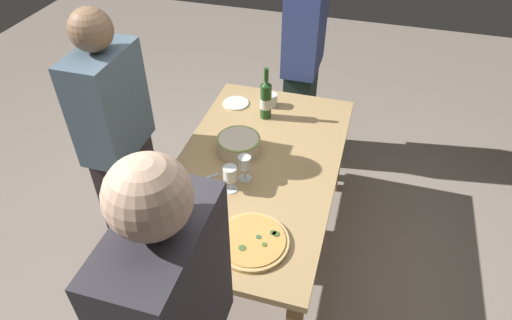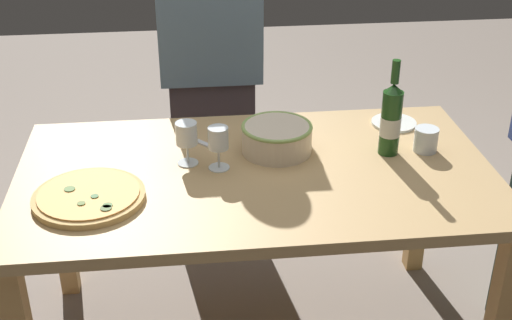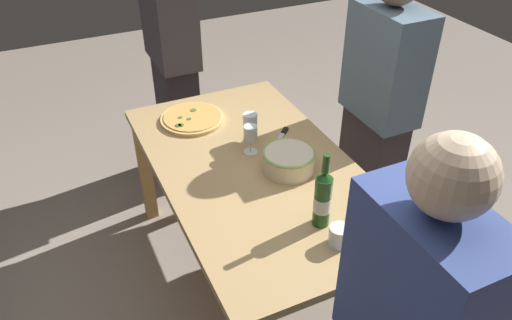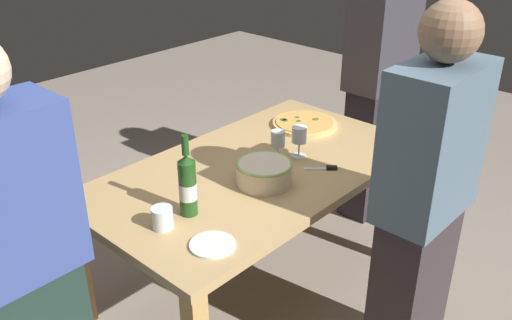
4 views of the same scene
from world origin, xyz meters
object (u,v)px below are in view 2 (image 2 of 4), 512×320
pizza (89,196)px  wine_bottle (391,119)px  pizza_knife (194,139)px  dining_table (256,194)px  wine_glass_by_bottle (218,141)px  side_plate (394,123)px  cup_amber (426,140)px  wine_glass_near_pizza (187,135)px  person_guest_left (211,72)px  serving_bowl (277,137)px

pizza → wine_bottle: size_ratio=1.02×
pizza_knife → dining_table: bearing=-51.2°
wine_bottle → wine_glass_by_bottle: (-0.60, -0.05, -0.03)m
side_plate → cup_amber: bearing=-78.9°
wine_glass_near_pizza → side_plate: 0.83m
side_plate → pizza: bearing=-158.3°
cup_amber → person_guest_left: person_guest_left is taller
dining_table → pizza_knife: size_ratio=12.48×
wine_glass_near_pizza → cup_amber: wine_glass_near_pizza is taller
pizza → cup_amber: cup_amber is taller
wine_bottle → cup_amber: bearing=0.6°
side_plate → dining_table: bearing=-151.7°
wine_glass_near_pizza → pizza_knife: (0.03, 0.18, -0.10)m
person_guest_left → side_plate: bearing=46.8°
wine_glass_near_pizza → wine_glass_by_bottle: (0.10, -0.05, -0.00)m
wine_glass_by_bottle → person_guest_left: (0.01, 0.75, -0.05)m
side_plate → wine_glass_by_bottle: bearing=-158.1°
pizza → wine_bottle: (1.01, 0.21, 0.12)m
wine_glass_near_pizza → side_plate: wine_glass_near_pizza is taller
side_plate → wine_glass_near_pizza: bearing=-163.7°
dining_table → wine_glass_near_pizza: wine_glass_near_pizza is taller
serving_bowl → pizza_knife: bearing=157.2°
person_guest_left → serving_bowl: bearing=8.8°
pizza → wine_bottle: 1.04m
pizza → wine_glass_by_bottle: 0.45m
serving_bowl → cup_amber: serving_bowl is taller
dining_table → wine_glass_by_bottle: bearing=167.6°
wine_glass_near_pizza → person_guest_left: bearing=80.5°
serving_bowl → side_plate: bearing=20.2°
wine_bottle → pizza_knife: bearing=165.5°
pizza → serving_bowl: serving_bowl is taller
serving_bowl → cup_amber: (0.52, -0.05, -0.01)m
wine_glass_near_pizza → pizza_knife: bearing=81.6°
pizza → serving_bowl: (0.62, 0.26, 0.04)m
serving_bowl → wine_glass_near_pizza: 0.32m
dining_table → wine_glass_by_bottle: 0.23m
pizza → person_guest_left: 1.01m
serving_bowl → wine_glass_by_bottle: size_ratio=1.65×
dining_table → pizza: pizza is taller
wine_bottle → wine_glass_near_pizza: (-0.70, -0.00, -0.02)m
wine_glass_near_pizza → pizza_knife: wine_glass_near_pizza is taller
wine_bottle → pizza_knife: wine_bottle is taller
wine_glass_near_pizza → person_guest_left: 0.72m
wine_bottle → side_plate: (0.09, 0.23, -0.13)m
wine_glass_near_pizza → wine_glass_by_bottle: bearing=-23.6°
cup_amber → side_plate: cup_amber is taller
cup_amber → pizza_knife: size_ratio=0.67×
pizza → wine_glass_near_pizza: (0.31, 0.21, 0.10)m
pizza_knife → cup_amber: bearing=-12.1°
pizza → serving_bowl: size_ratio=1.40×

